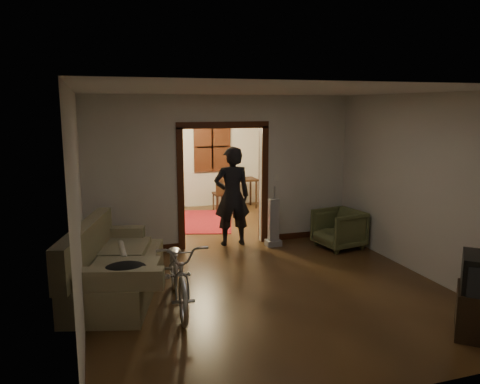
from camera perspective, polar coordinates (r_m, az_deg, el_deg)
name	(u,v)px	position (r m, az deg, el deg)	size (l,w,h in m)	color
floor	(235,256)	(8.30, -0.64, -7.80)	(5.00, 8.50, 0.01)	#352111
ceiling	(234,94)	(7.88, -0.69, 11.89)	(5.00, 8.50, 0.01)	white
wall_back	(185,153)	(12.07, -6.68, 4.70)	(5.00, 0.02, 2.80)	beige
wall_left	(80,185)	(7.63, -18.91, 0.81)	(0.02, 8.50, 2.80)	beige
wall_right	(362,171)	(9.03, 14.68, 2.47)	(0.02, 8.50, 2.80)	beige
partition_wall	(223,172)	(8.69, -2.13, 2.50)	(5.00, 0.14, 2.80)	beige
door_casing	(223,187)	(8.73, -2.12, 0.55)	(1.74, 0.20, 2.32)	#35170C
far_window	(212,147)	(12.17, -3.41, 5.51)	(0.98, 0.06, 1.28)	black
chandelier	(200,118)	(10.30, -4.86, 9.04)	(0.24, 0.24, 0.24)	#FFE0A5
light_switch	(276,178)	(8.98, 4.47, 1.77)	(0.08, 0.01, 0.12)	silver
sofa	(117,259)	(6.78, -14.81, -7.88)	(1.00, 2.23, 1.02)	#716D4B
rolled_paper	(122,251)	(7.06, -14.15, -6.94)	(0.10, 0.10, 0.78)	beige
jacket	(125,268)	(5.87, -13.87, -9.02)	(0.51, 0.39, 0.15)	black
bicycle	(179,271)	(6.26, -7.47, -9.56)	(0.63, 1.80, 0.95)	silver
armchair	(339,229)	(8.88, 11.96, -4.41)	(0.76, 0.78, 0.71)	#4F5630
vacuum	(273,222)	(8.80, 4.10, -3.71)	(0.28, 0.22, 0.90)	gray
person	(232,196)	(8.75, -0.98, -0.53)	(0.68, 0.45, 1.87)	black
oriental_rug	(195,221)	(10.74, -5.53, -3.55)	(1.67, 2.19, 0.02)	maroon
locker	(130,180)	(11.46, -13.31, 1.46)	(0.86, 0.48, 1.72)	black
globe	(128,134)	(11.35, -13.55, 6.85)	(0.26, 0.26, 0.26)	#1E5972
desk	(237,194)	(12.03, -0.40, -0.20)	(1.00, 0.56, 0.74)	black
desk_chair	(222,194)	(11.58, -2.24, -0.20)	(0.40, 0.40, 0.91)	black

